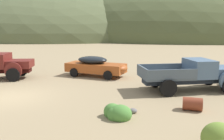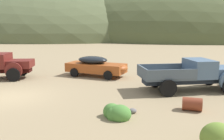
{
  "view_description": "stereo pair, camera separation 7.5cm",
  "coord_description": "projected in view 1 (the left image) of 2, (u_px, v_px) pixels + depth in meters",
  "views": [
    {
      "loc": [
        7.7,
        -11.89,
        3.79
      ],
      "look_at": [
        5.13,
        3.03,
        1.14
      ],
      "focal_mm": 39.28,
      "sensor_mm": 36.0,
      "label": 1
    },
    {
      "loc": [
        7.77,
        -11.88,
        3.79
      ],
      "look_at": [
        5.13,
        3.03,
        1.14
      ],
      "focal_mm": 39.28,
      "sensor_mm": 36.0,
      "label": 2
    }
  ],
  "objects": [
    {
      "name": "ground_plane",
      "position": [
        11.0,
        97.0,
        13.48
      ],
      "size": [
        300.0,
        300.0,
        0.0
      ],
      "primitive_type": "plane",
      "color": "#998460"
    },
    {
      "name": "bush_back_edge",
      "position": [
        219.0,
        140.0,
        7.79
      ],
      "size": [
        1.12,
        1.05,
        1.04
      ],
      "color": "olive",
      "rests_on": "ground"
    },
    {
      "name": "hill_far_left",
      "position": [
        173.0,
        38.0,
        87.26
      ],
      "size": [
        91.55,
        70.2,
        37.59
      ],
      "primitive_type": "ellipsoid",
      "color": "#4C5633",
      "rests_on": "ground"
    },
    {
      "name": "hill_center",
      "position": [
        60.0,
        37.0,
        95.84
      ],
      "size": [
        91.49,
        82.0,
        35.79
      ],
      "primitive_type": "ellipsoid",
      "color": "#56603D",
      "rests_on": "ground"
    },
    {
      "name": "truck_chalk_blue",
      "position": [
        197.0,
        74.0,
        14.86
      ],
      "size": [
        6.38,
        3.97,
        1.89
      ],
      "rotation": [
        0.0,
        0.0,
        0.32
      ],
      "color": "#262D39",
      "rests_on": "ground"
    },
    {
      "name": "rock_flat",
      "position": [
        133.0,
        111.0,
        10.96
      ],
      "size": [
        0.37,
        0.34,
        0.22
      ],
      "primitive_type": "ellipsoid",
      "color": "slate",
      "rests_on": "ground"
    },
    {
      "name": "car_oxide_orange",
      "position": [
        97.0,
        66.0,
        19.04
      ],
      "size": [
        5.12,
        2.75,
        1.57
      ],
      "rotation": [
        0.0,
        0.0,
        -0.23
      ],
      "color": "#A34C1E",
      "rests_on": "ground"
    },
    {
      "name": "bush_front_left",
      "position": [
        117.0,
        113.0,
        10.33
      ],
      "size": [
        1.25,
        1.05,
        0.77
      ],
      "color": "#4C8438",
      "rests_on": "ground"
    },
    {
      "name": "oil_drum_spare",
      "position": [
        192.0,
        104.0,
        11.29
      ],
      "size": [
        0.94,
        0.71,
        0.61
      ],
      "color": "brown",
      "rests_on": "ground"
    }
  ]
}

